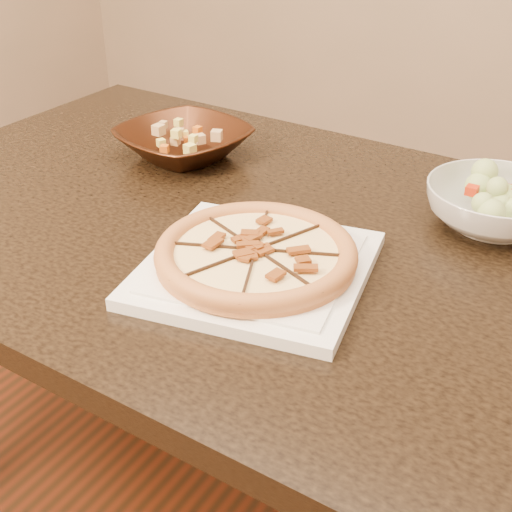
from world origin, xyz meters
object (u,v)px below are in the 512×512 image
at_px(plate, 256,268).
at_px(pizza, 256,254).
at_px(salad_bowl, 495,206).
at_px(dining_table, 246,278).
at_px(bronze_bowl, 184,143).

xyz_separation_m(plate, pizza, (-0.00, -0.00, 0.02)).
bearing_deg(salad_bowl, pizza, -127.46).
distance_m(dining_table, pizza, 0.22).
bearing_deg(salad_bowl, bronze_bowl, -177.62).
bearing_deg(dining_table, plate, -52.85).
height_order(pizza, salad_bowl, salad_bowl).
relative_size(dining_table, plate, 3.87).
height_order(plate, salad_bowl, salad_bowl).
relative_size(dining_table, salad_bowl, 6.26).
distance_m(plate, pizza, 0.02).
bearing_deg(dining_table, pizza, -52.86).
bearing_deg(dining_table, bronze_bowl, 145.81).
height_order(pizza, bronze_bowl, bronze_bowl).
xyz_separation_m(dining_table, bronze_bowl, (-0.24, 0.16, 0.14)).
bearing_deg(plate, dining_table, 127.15).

